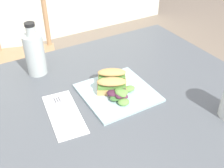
{
  "coord_description": "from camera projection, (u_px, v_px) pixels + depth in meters",
  "views": [
    {
      "loc": [
        -0.17,
        -0.6,
        1.36
      ],
      "look_at": [
        0.25,
        0.13,
        0.76
      ],
      "focal_mm": 44.02,
      "sensor_mm": 36.0,
      "label": 1
    }
  ],
  "objects": [
    {
      "name": "plate_lunch",
      "position": [
        117.0,
        93.0,
        1.01
      ],
      "size": [
        0.25,
        0.25,
        0.01
      ],
      "primitive_type": "cube",
      "color": "silver",
      "rests_on": "dining_table"
    },
    {
      "name": "fork_on_napkin",
      "position": [
        62.0,
        110.0,
        0.93
      ],
      "size": [
        0.03,
        0.19,
        0.0
      ],
      "color": "silver",
      "rests_on": "napkin_folded"
    },
    {
      "name": "chair_wooden_far",
      "position": [
        25.0,
        57.0,
        1.83
      ],
      "size": [
        0.49,
        0.49,
        0.87
      ],
      "color": "tan",
      "rests_on": "ground"
    },
    {
      "name": "bottle_cold_brew",
      "position": [
        35.0,
        56.0,
        1.09
      ],
      "size": [
        0.08,
        0.08,
        0.22
      ],
      "color": "black",
      "rests_on": "dining_table"
    },
    {
      "name": "salad_mixed_greens",
      "position": [
        119.0,
        93.0,
        0.97
      ],
      "size": [
        0.12,
        0.12,
        0.04
      ],
      "color": "#6B9E47",
      "rests_on": "plate_lunch"
    },
    {
      "name": "napkin_folded",
      "position": [
        64.0,
        114.0,
        0.92
      ],
      "size": [
        0.13,
        0.25,
        0.0
      ],
      "primitive_type": "cube",
      "rotation": [
        0.0,
        0.0,
        -0.12
      ],
      "color": "white",
      "rests_on": "dining_table"
    },
    {
      "name": "sandwich_half_front",
      "position": [
        112.0,
        85.0,
        1.0
      ],
      "size": [
        0.12,
        0.1,
        0.06
      ],
      "color": "tan",
      "rests_on": "plate_lunch"
    },
    {
      "name": "dining_table",
      "position": [
        94.0,
        130.0,
        1.04
      ],
      "size": [
        1.27,
        0.9,
        0.74
      ],
      "color": "#51565B",
      "rests_on": "ground"
    },
    {
      "name": "sandwich_half_back",
      "position": [
        112.0,
        76.0,
        1.05
      ],
      "size": [
        0.12,
        0.1,
        0.06
      ],
      "color": "tan",
      "rests_on": "plate_lunch"
    }
  ]
}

